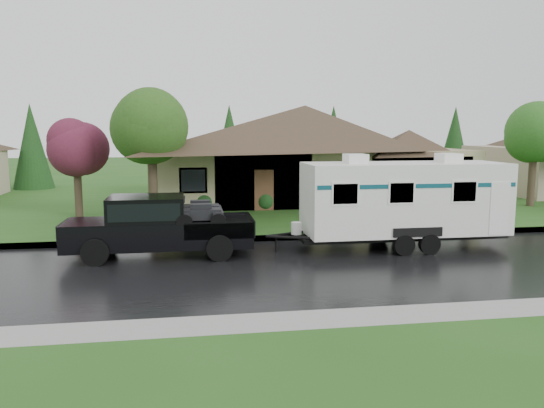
{
  "coord_description": "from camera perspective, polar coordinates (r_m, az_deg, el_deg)",
  "views": [
    {
      "loc": [
        -5.04,
        -17.85,
        4.25
      ],
      "look_at": [
        -1.92,
        2.0,
        1.45
      ],
      "focal_mm": 35.0,
      "sensor_mm": 36.0,
      "label": 1
    }
  ],
  "objects": [
    {
      "name": "pickup_truck",
      "position": [
        18.34,
        -12.36,
        -2.13
      ],
      "size": [
        6.19,
        2.35,
        2.06
      ],
      "color": "black",
      "rests_on": "ground"
    },
    {
      "name": "house_main",
      "position": [
        32.53,
        4.13,
        6.74
      ],
      "size": [
        19.44,
        10.8,
        6.9
      ],
      "color": "tan",
      "rests_on": "lawn"
    },
    {
      "name": "tree_left_green",
      "position": [
        24.14,
        -12.88,
        8.14
      ],
      "size": [
        3.72,
        3.72,
        6.16
      ],
      "color": "#382B1E",
      "rests_on": "lawn"
    },
    {
      "name": "curb",
      "position": [
        21.13,
        5.06,
        -3.5
      ],
      "size": [
        140.0,
        0.5,
        0.15
      ],
      "primitive_type": "cube",
      "color": "gray",
      "rests_on": "ground"
    },
    {
      "name": "shrub_row",
      "position": [
        28.27,
        5.57,
        0.57
      ],
      "size": [
        13.6,
        1.0,
        1.0
      ],
      "color": "#143814",
      "rests_on": "lawn"
    },
    {
      "name": "tree_red",
      "position": [
        26.62,
        -20.33,
        5.82
      ],
      "size": [
        2.92,
        2.92,
        4.84
      ],
      "color": "#382B1E",
      "rests_on": "lawn"
    },
    {
      "name": "ground",
      "position": [
        19.02,
        6.69,
        -5.04
      ],
      "size": [
        140.0,
        140.0,
        0.0
      ],
      "primitive_type": "plane",
      "color": "#25531A",
      "rests_on": "ground"
    },
    {
      "name": "lawn",
      "position": [
        33.49,
        -0.2,
        0.76
      ],
      "size": [
        140.0,
        26.0,
        0.15
      ],
      "primitive_type": "cube",
      "color": "#25531A",
      "rests_on": "ground"
    },
    {
      "name": "travel_trailer",
      "position": [
        19.75,
        14.02,
        0.61
      ],
      "size": [
        7.63,
        2.68,
        3.42
      ],
      "color": "silver",
      "rests_on": "ground"
    },
    {
      "name": "tree_right_green",
      "position": [
        32.04,
        26.41,
        6.73
      ],
      "size": [
        3.39,
        3.39,
        5.61
      ],
      "color": "#382B1E",
      "rests_on": "lawn"
    },
    {
      "name": "road",
      "position": [
        17.16,
        8.49,
        -6.49
      ],
      "size": [
        140.0,
        8.0,
        0.01
      ],
      "primitive_type": "cube",
      "color": "black",
      "rests_on": "ground"
    }
  ]
}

